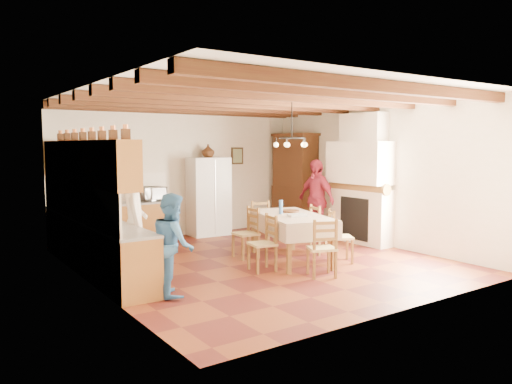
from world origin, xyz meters
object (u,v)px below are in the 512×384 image
chair_right_far (323,229)px  microwave (152,194)px  person_woman_blue (173,244)px  person_woman_red (316,200)px  chair_end_far (263,225)px  chair_left_near (262,243)px  chair_right_near (341,236)px  refrigerator (207,196)px  chair_end_near (322,247)px  chair_left_far (246,233)px  person_man (134,224)px  hutch (295,182)px  dining_table (291,219)px

chair_right_far → microwave: microwave is taller
person_woman_blue → person_woman_red: (4.44, 1.99, 0.17)m
person_woman_red → microwave: bearing=-123.3°
chair_end_far → chair_left_near: bearing=-111.0°
chair_right_far → microwave: bearing=49.8°
chair_right_near → chair_left_near: bearing=109.3°
person_woman_red → microwave: (-3.10, 1.90, 0.15)m
refrigerator → chair_end_near: 4.42m
chair_left_near → chair_left_far: (0.30, 0.97, 0.00)m
refrigerator → chair_right_far: (0.85, -3.11, -0.44)m
person_woman_blue → chair_right_far: bearing=-62.4°
chair_right_near → microwave: microwave is taller
chair_left_far → person_woman_red: 2.44m
chair_right_far → person_man: 3.74m
chair_right_near → chair_end_near: 1.09m
hutch → chair_end_far: (-1.98, -1.42, -0.72)m
refrigerator → hutch: size_ratio=0.76×
refrigerator → chair_right_near: refrigerator is taller
person_man → dining_table: bearing=-82.4°
chair_end_near → person_man: (-2.52, 1.64, 0.40)m
chair_right_far → chair_end_far: same height
chair_right_near → microwave: bearing=58.2°
chair_left_far → microwave: microwave is taller
dining_table → person_woman_red: size_ratio=1.20×
person_man → person_woman_blue: 1.19m
refrigerator → chair_end_far: bearing=-80.6°
refrigerator → person_woman_blue: 4.79m
chair_left_near → chair_end_far: (1.13, 1.56, 0.00)m
hutch → chair_right_far: (-1.35, -2.54, -0.72)m
dining_table → chair_left_far: 0.92m
chair_left_near → person_woman_blue: size_ratio=0.66×
person_woman_red → hutch: bearing=158.2°
chair_left_far → chair_end_near: (0.28, -1.81, 0.00)m
dining_table → refrigerator: bearing=89.0°
hutch → chair_left_near: bearing=-134.2°
refrigerator → microwave: bearing=-175.3°
chair_left_far → microwave: (-0.79, 2.54, 0.57)m
dining_table → person_woman_red: bearing=36.7°
chair_left_near → chair_end_far: size_ratio=1.00×
refrigerator → chair_left_far: refrigerator is taller
person_woman_blue → person_woman_red: bearing=-51.1°
dining_table → chair_end_near: size_ratio=2.26×
hutch → chair_left_far: 3.53m
chair_right_near → chair_end_far: 1.90m
chair_left_far → person_woman_blue: size_ratio=0.66×
chair_right_near → person_man: (-3.47, 1.10, 0.40)m
refrigerator → chair_left_far: (-0.61, -2.58, -0.44)m
chair_left_near → chair_right_far: size_ratio=1.00×
dining_table → chair_end_far: bearing=77.6°
chair_end_far → person_woman_blue: (-2.95, -1.94, 0.25)m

